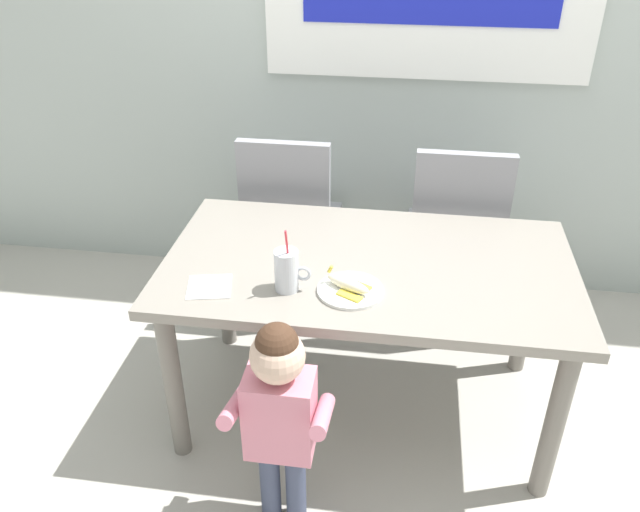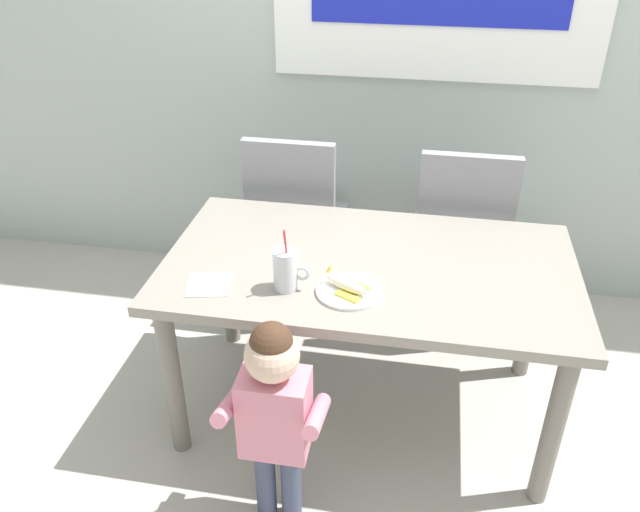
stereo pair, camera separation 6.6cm
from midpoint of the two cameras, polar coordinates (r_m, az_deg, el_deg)
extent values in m
plane|color=#B7B2A8|center=(2.81, 4.53, -13.21)|extent=(24.00, 24.00, 0.00)
cube|color=#ADB7B2|center=(3.18, 8.08, 21.57)|extent=(6.40, 0.12, 2.90)
cube|color=white|center=(3.09, 11.17, 21.07)|extent=(1.50, 0.04, 0.65)
cube|color=#1923B2|center=(3.07, 11.16, 20.99)|extent=(1.14, 0.01, 0.16)
cube|color=gray|center=(2.38, 5.23, -0.99)|extent=(1.52, 0.85, 0.04)
cylinder|color=slate|center=(2.46, -12.29, -10.87)|extent=(0.07, 0.07, 0.68)
cylinder|color=slate|center=(2.38, 20.93, -14.31)|extent=(0.07, 0.07, 0.68)
cylinder|color=slate|center=(2.98, -7.57, -2.15)|extent=(0.07, 0.07, 0.68)
cylinder|color=slate|center=(2.91, 19.07, -4.66)|extent=(0.07, 0.07, 0.68)
cube|color=gray|center=(3.20, -1.28, 2.89)|extent=(0.44, 0.44, 0.06)
cube|color=gray|center=(2.90, -2.12, 5.76)|extent=(0.42, 0.05, 0.48)
cylinder|color=black|center=(3.45, 2.48, 0.58)|extent=(0.04, 0.04, 0.42)
cylinder|color=black|center=(3.51, -3.67, 1.14)|extent=(0.04, 0.04, 0.42)
cylinder|color=black|center=(3.13, 1.50, -2.89)|extent=(0.04, 0.04, 0.42)
cylinder|color=black|center=(3.20, -5.24, -2.21)|extent=(0.04, 0.04, 0.42)
cube|color=gray|center=(3.14, 12.92, 1.50)|extent=(0.44, 0.44, 0.06)
cube|color=gray|center=(2.84, 13.61, 4.28)|extent=(0.42, 0.05, 0.48)
cylinder|color=black|center=(3.44, 15.55, -0.74)|extent=(0.04, 0.04, 0.42)
cylinder|color=black|center=(3.42, 9.24, -0.16)|extent=(0.04, 0.04, 0.42)
cylinder|color=black|center=(3.12, 15.93, -4.36)|extent=(0.04, 0.04, 0.42)
cylinder|color=black|center=(3.10, 8.96, -3.75)|extent=(0.04, 0.04, 0.42)
cylinder|color=#3F4760|center=(2.33, -4.04, -19.28)|extent=(0.07, 0.07, 0.34)
cylinder|color=#3F4760|center=(2.31, -1.74, -19.62)|extent=(0.07, 0.07, 0.34)
cube|color=pink|center=(2.08, -3.13, -13.84)|extent=(0.22, 0.15, 0.30)
sphere|color=beige|center=(1.92, -3.33, -8.88)|extent=(0.17, 0.17, 0.17)
sphere|color=#472D1E|center=(1.90, -3.37, -7.80)|extent=(0.13, 0.13, 0.13)
cylinder|color=pink|center=(2.08, -7.14, -13.07)|extent=(0.05, 0.24, 0.13)
cylinder|color=pink|center=(2.03, 0.70, -14.15)|extent=(0.05, 0.24, 0.13)
cylinder|color=silver|center=(2.17, -2.25, -1.26)|extent=(0.08, 0.08, 0.15)
cylinder|color=beige|center=(2.19, -2.23, -1.91)|extent=(0.07, 0.07, 0.08)
torus|color=silver|center=(2.17, -0.75, -1.57)|extent=(0.06, 0.01, 0.06)
cylinder|color=#E5333F|center=(2.13, -2.11, 0.17)|extent=(0.01, 0.07, 0.21)
cylinder|color=white|center=(2.19, 3.48, -3.15)|extent=(0.23, 0.23, 0.01)
ellipsoid|color=#F4EAC6|center=(2.18, 3.28, -2.58)|extent=(0.17, 0.12, 0.04)
cube|color=yellow|center=(2.15, 3.38, -3.64)|extent=(0.09, 0.07, 0.01)
cube|color=yellow|center=(2.20, 4.27, -2.70)|extent=(0.09, 0.07, 0.01)
cylinder|color=yellow|center=(2.19, 1.71, -1.19)|extent=(0.03, 0.02, 0.03)
cube|color=white|center=(2.26, -9.10, -2.56)|extent=(0.18, 0.18, 0.00)
camera|label=1|loc=(0.03, -89.17, 0.50)|focal=35.74mm
camera|label=2|loc=(0.03, 90.83, -0.50)|focal=35.74mm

